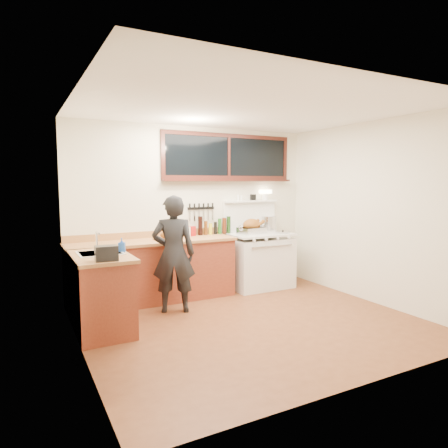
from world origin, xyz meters
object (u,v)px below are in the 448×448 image
vintage_stove (259,259)px  roast_turkey (252,227)px  cutting_board (167,236)px  man (174,254)px

vintage_stove → roast_turkey: (-0.13, 0.02, 0.53)m
roast_turkey → cutting_board: bearing=-178.1°
vintage_stove → roast_turkey: bearing=169.1°
vintage_stove → man: (-1.70, -0.55, 0.32)m
cutting_board → vintage_stove: bearing=0.8°
man → cutting_board: man is taller
man → roast_turkey: (1.58, 0.57, 0.22)m
vintage_stove → cutting_board: 1.68m
cutting_board → roast_turkey: size_ratio=0.80×
cutting_board → roast_turkey: (1.48, 0.05, 0.05)m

